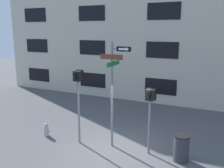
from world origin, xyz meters
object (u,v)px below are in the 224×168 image
pedestrian_signal_right (150,103)px  fire_hydrant (46,130)px  street_sign_pole (113,85)px  trash_bin (181,148)px  pedestrian_signal_left (78,87)px

pedestrian_signal_right → fire_hydrant: pedestrian_signal_right is taller
street_sign_pole → pedestrian_signal_right: (1.45, 0.01, -0.53)m
pedestrian_signal_right → fire_hydrant: size_ratio=4.27×
fire_hydrant → trash_bin: size_ratio=0.60×
pedestrian_signal_left → fire_hydrant: 2.66m
fire_hydrant → trash_bin: trash_bin is taller
street_sign_pole → fire_hydrant: bearing=-173.2°
street_sign_pole → trash_bin: 3.32m
pedestrian_signal_left → pedestrian_signal_right: size_ratio=1.21×
fire_hydrant → pedestrian_signal_right: bearing=4.8°
pedestrian_signal_left → pedestrian_signal_right: 2.88m
trash_bin → street_sign_pole: bearing=179.7°
pedestrian_signal_left → pedestrian_signal_right: pedestrian_signal_left is taller
pedestrian_signal_right → trash_bin: pedestrian_signal_right is taller
street_sign_pole → pedestrian_signal_right: size_ratio=1.65×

